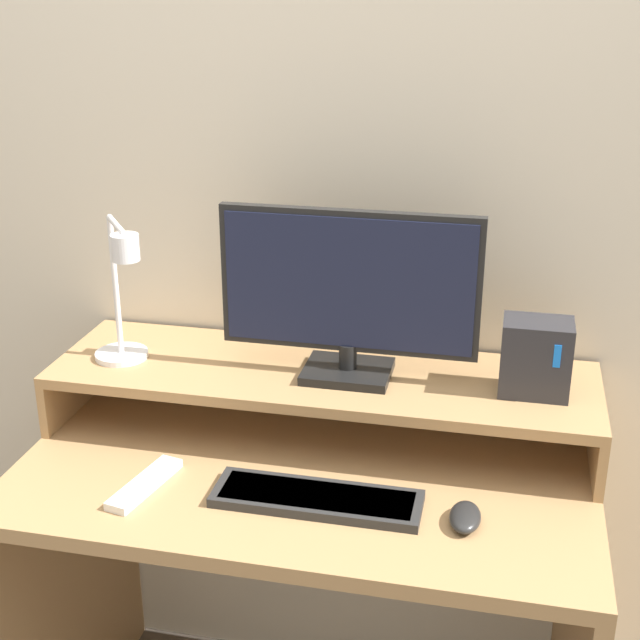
# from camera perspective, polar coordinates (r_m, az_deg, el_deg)

# --- Properties ---
(wall_back) EXTENTS (6.00, 0.05, 2.50)m
(wall_back) POSITION_cam_1_polar(r_m,az_deg,el_deg) (1.89, 1.46, 9.06)
(wall_back) COLOR beige
(wall_back) RESTS_ON ground_plane
(desk) EXTENTS (1.11, 0.63, 0.76)m
(desk) POSITION_cam_1_polar(r_m,az_deg,el_deg) (1.88, -0.90, -15.38)
(desk) COLOR #A87F51
(desk) RESTS_ON ground_plane
(monitor_shelf) EXTENTS (1.11, 0.33, 0.14)m
(monitor_shelf) POSITION_cam_1_polar(r_m,az_deg,el_deg) (1.82, 0.14, -3.82)
(monitor_shelf) COLOR #A87F51
(monitor_shelf) RESTS_ON desk
(monitor) EXTENTS (0.51, 0.14, 0.34)m
(monitor) POSITION_cam_1_polar(r_m,az_deg,el_deg) (1.73, 1.85, 1.83)
(monitor) COLOR black
(monitor) RESTS_ON monitor_shelf
(desk_lamp) EXTENTS (0.16, 0.19, 0.31)m
(desk_lamp) POSITION_cam_1_polar(r_m,az_deg,el_deg) (1.81, -12.56, 1.32)
(desk_lamp) COLOR silver
(desk_lamp) RESTS_ON monitor_shelf
(router_dock) EXTENTS (0.13, 0.09, 0.15)m
(router_dock) POSITION_cam_1_polar(r_m,az_deg,el_deg) (1.74, 13.64, -2.33)
(router_dock) COLOR #28282D
(router_dock) RESTS_ON monitor_shelf
(keyboard) EXTENTS (0.38, 0.12, 0.02)m
(keyboard) POSITION_cam_1_polar(r_m,az_deg,el_deg) (1.63, -0.20, -11.34)
(keyboard) COLOR #282828
(keyboard) RESTS_ON desk
(mouse) EXTENTS (0.06, 0.09, 0.03)m
(mouse) POSITION_cam_1_polar(r_m,az_deg,el_deg) (1.60, 9.27, -12.34)
(mouse) COLOR black
(mouse) RESTS_ON desk
(remote_control) EXTENTS (0.08, 0.19, 0.02)m
(remote_control) POSITION_cam_1_polar(r_m,az_deg,el_deg) (1.71, -11.15, -10.27)
(remote_control) COLOR white
(remote_control) RESTS_ON desk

